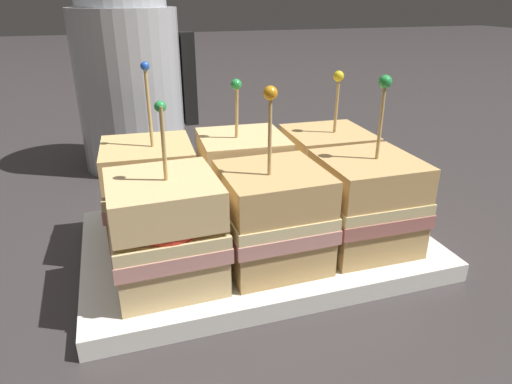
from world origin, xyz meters
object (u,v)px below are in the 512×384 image
(serving_platter, at_px, (256,243))
(sandwich_front_right, at_px, (366,203))
(sandwich_front_left, at_px, (166,232))
(sandwich_back_center, at_px, (243,178))
(sandwich_back_right, at_px, (326,169))
(sandwich_front_center, at_px, (271,217))
(kettle_steel, at_px, (131,87))
(sandwich_back_left, at_px, (150,189))

(serving_platter, bearing_deg, sandwich_front_right, -26.29)
(sandwich_front_left, bearing_deg, serving_platter, 27.95)
(serving_platter, xyz_separation_m, sandwich_back_center, (0.00, 0.05, 0.06))
(serving_platter, height_order, sandwich_back_center, sandwich_back_center)
(sandwich_back_right, bearing_deg, sandwich_back_center, -179.49)
(sandwich_front_center, relative_size, sandwich_back_right, 1.05)
(sandwich_back_center, height_order, sandwich_back_right, sandwich_back_right)
(sandwich_front_right, bearing_deg, kettle_steel, 117.74)
(kettle_steel, bearing_deg, sandwich_front_center, -75.53)
(kettle_steel, bearing_deg, sandwich_front_left, -89.99)
(sandwich_back_center, bearing_deg, serving_platter, -90.02)
(sandwich_back_left, bearing_deg, serving_platter, -25.02)
(sandwich_front_left, bearing_deg, sandwich_back_right, 26.83)
(sandwich_front_center, xyz_separation_m, kettle_steel, (-0.09, 0.36, 0.06))
(sandwich_back_center, bearing_deg, kettle_steel, 109.53)
(kettle_steel, bearing_deg, sandwich_front_right, -62.26)
(sandwich_front_center, distance_m, sandwich_back_left, 0.13)
(sandwich_front_left, bearing_deg, sandwich_back_center, 45.73)
(sandwich_front_left, bearing_deg, sandwich_front_right, 0.98)
(sandwich_back_center, bearing_deg, sandwich_back_right, 0.51)
(sandwich_back_left, xyz_separation_m, kettle_steel, (0.00, 0.27, 0.05))
(sandwich_front_center, relative_size, sandwich_back_center, 1.07)
(sandwich_back_right, bearing_deg, serving_platter, -154.25)
(sandwich_front_left, relative_size, sandwich_front_center, 0.96)
(sandwich_front_right, bearing_deg, sandwich_front_center, -178.99)
(kettle_steel, bearing_deg, serving_platter, -73.21)
(serving_platter, xyz_separation_m, sandwich_back_right, (0.10, 0.05, 0.05))
(sandwich_front_right, relative_size, kettle_steel, 0.63)
(sandwich_back_center, bearing_deg, sandwich_front_left, -134.27)
(sandwich_front_center, relative_size, kettle_steel, 0.62)
(serving_platter, bearing_deg, sandwich_back_right, 25.75)
(sandwich_front_right, xyz_separation_m, sandwich_back_right, (0.00, 0.09, -0.00))
(sandwich_front_left, xyz_separation_m, sandwich_front_center, (0.09, 0.00, -0.00))
(sandwich_back_right, bearing_deg, sandwich_front_left, -153.17)
(sandwich_front_left, xyz_separation_m, sandwich_back_left, (-0.00, 0.10, 0.00))
(sandwich_front_left, distance_m, kettle_steel, 0.37)
(sandwich_front_left, relative_size, sandwich_back_center, 1.03)
(sandwich_back_right, bearing_deg, sandwich_back_left, -179.40)
(serving_platter, height_order, sandwich_front_left, sandwich_front_left)
(sandwich_back_right, bearing_deg, kettle_steel, 126.05)
(sandwich_front_center, distance_m, sandwich_back_right, 0.14)
(sandwich_back_left, bearing_deg, sandwich_back_center, 0.70)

